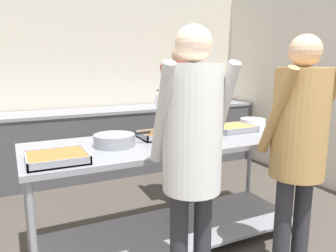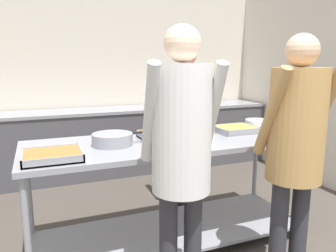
{
  "view_description": "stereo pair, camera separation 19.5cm",
  "coord_description": "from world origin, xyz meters",
  "px_view_note": "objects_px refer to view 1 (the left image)",
  "views": [
    {
      "loc": [
        -1.13,
        -0.95,
        1.56
      ],
      "look_at": [
        0.08,
        1.52,
        1.03
      ],
      "focal_mm": 35.0,
      "sensor_mm": 36.0,
      "label": 1
    },
    {
      "loc": [
        -0.95,
        -1.03,
        1.56
      ],
      "look_at": [
        0.08,
        1.52,
        1.03
      ],
      "focal_mm": 35.0,
      "sensor_mm": 36.0,
      "label": 2
    }
  ],
  "objects_px": {
    "serving_tray_roast": "(163,134)",
    "broccoli_bowl": "(200,129)",
    "water_bottle": "(158,98)",
    "plate_stack": "(253,122)",
    "serving_tray_greens": "(233,128)",
    "guest_serving_left": "(192,143)",
    "serving_tray_vegetables": "(57,158)",
    "guest_serving_right": "(299,136)",
    "sauce_pan": "(115,140)",
    "cook_behind_counter": "(181,107)"
  },
  "relations": [
    {
      "from": "serving_tray_roast",
      "to": "serving_tray_greens",
      "type": "relative_size",
      "value": 1.08
    },
    {
      "from": "cook_behind_counter",
      "to": "water_bottle",
      "type": "bearing_deg",
      "value": 75.4
    },
    {
      "from": "serving_tray_vegetables",
      "to": "serving_tray_greens",
      "type": "xyz_separation_m",
      "value": [
        1.62,
        0.29,
        -0.0
      ]
    },
    {
      "from": "serving_tray_greens",
      "to": "cook_behind_counter",
      "type": "relative_size",
      "value": 0.21
    },
    {
      "from": "serving_tray_roast",
      "to": "broccoli_bowl",
      "type": "bearing_deg",
      "value": -3.32
    },
    {
      "from": "cook_behind_counter",
      "to": "water_bottle",
      "type": "relative_size",
      "value": 7.36
    },
    {
      "from": "guest_serving_right",
      "to": "guest_serving_left",
      "type": "bearing_deg",
      "value": 174.78
    },
    {
      "from": "serving_tray_vegetables",
      "to": "sauce_pan",
      "type": "relative_size",
      "value": 0.84
    },
    {
      "from": "serving_tray_greens",
      "to": "guest_serving_right",
      "type": "xyz_separation_m",
      "value": [
        -0.14,
        -0.9,
        0.12
      ]
    },
    {
      "from": "sauce_pan",
      "to": "serving_tray_greens",
      "type": "distance_m",
      "value": 1.17
    },
    {
      "from": "serving_tray_vegetables",
      "to": "plate_stack",
      "type": "xyz_separation_m",
      "value": [
        1.97,
        0.43,
        0.01
      ]
    },
    {
      "from": "broccoli_bowl",
      "to": "guest_serving_right",
      "type": "height_order",
      "value": "guest_serving_right"
    },
    {
      "from": "guest_serving_right",
      "to": "water_bottle",
      "type": "distance_m",
      "value": 2.99
    },
    {
      "from": "sauce_pan",
      "to": "serving_tray_roast",
      "type": "distance_m",
      "value": 0.48
    },
    {
      "from": "cook_behind_counter",
      "to": "sauce_pan",
      "type": "bearing_deg",
      "value": -145.02
    },
    {
      "from": "serving_tray_roast",
      "to": "plate_stack",
      "type": "bearing_deg",
      "value": 4.74
    },
    {
      "from": "serving_tray_greens",
      "to": "guest_serving_right",
      "type": "bearing_deg",
      "value": -98.95
    },
    {
      "from": "guest_serving_left",
      "to": "serving_tray_vegetables",
      "type": "bearing_deg",
      "value": 142.05
    },
    {
      "from": "sauce_pan",
      "to": "water_bottle",
      "type": "distance_m",
      "value": 2.51
    },
    {
      "from": "serving_tray_vegetables",
      "to": "serving_tray_greens",
      "type": "relative_size",
      "value": 1.02
    },
    {
      "from": "sauce_pan",
      "to": "water_bottle",
      "type": "xyz_separation_m",
      "value": [
        1.32,
        2.13,
        0.06
      ]
    },
    {
      "from": "serving_tray_vegetables",
      "to": "sauce_pan",
      "type": "xyz_separation_m",
      "value": [
        0.46,
        0.23,
        0.03
      ]
    },
    {
      "from": "plate_stack",
      "to": "water_bottle",
      "type": "distance_m",
      "value": 1.95
    },
    {
      "from": "guest_serving_left",
      "to": "cook_behind_counter",
      "type": "relative_size",
      "value": 1.02
    },
    {
      "from": "sauce_pan",
      "to": "guest_serving_right",
      "type": "height_order",
      "value": "guest_serving_right"
    },
    {
      "from": "serving_tray_greens",
      "to": "plate_stack",
      "type": "distance_m",
      "value": 0.38
    },
    {
      "from": "serving_tray_greens",
      "to": "water_bottle",
      "type": "height_order",
      "value": "water_bottle"
    },
    {
      "from": "serving_tray_vegetables",
      "to": "guest_serving_left",
      "type": "bearing_deg",
      "value": -37.95
    },
    {
      "from": "serving_tray_greens",
      "to": "guest_serving_left",
      "type": "relative_size",
      "value": 0.21
    },
    {
      "from": "broccoli_bowl",
      "to": "cook_behind_counter",
      "type": "xyz_separation_m",
      "value": [
        0.11,
        0.56,
        0.13
      ]
    },
    {
      "from": "serving_tray_vegetables",
      "to": "guest_serving_right",
      "type": "distance_m",
      "value": 1.61
    },
    {
      "from": "serving_tray_vegetables",
      "to": "sauce_pan",
      "type": "distance_m",
      "value": 0.51
    },
    {
      "from": "water_bottle",
      "to": "plate_stack",
      "type": "bearing_deg",
      "value": -84.13
    },
    {
      "from": "sauce_pan",
      "to": "serving_tray_roast",
      "type": "height_order",
      "value": "sauce_pan"
    },
    {
      "from": "plate_stack",
      "to": "water_bottle",
      "type": "relative_size",
      "value": 1.1
    },
    {
      "from": "serving_tray_roast",
      "to": "cook_behind_counter",
      "type": "relative_size",
      "value": 0.23
    },
    {
      "from": "plate_stack",
      "to": "broccoli_bowl",
      "type": "bearing_deg",
      "value": -171.17
    },
    {
      "from": "serving_tray_greens",
      "to": "plate_stack",
      "type": "relative_size",
      "value": 1.42
    },
    {
      "from": "cook_behind_counter",
      "to": "guest_serving_left",
      "type": "bearing_deg",
      "value": -115.99
    },
    {
      "from": "serving_tray_vegetables",
      "to": "water_bottle",
      "type": "height_order",
      "value": "water_bottle"
    },
    {
      "from": "serving_tray_vegetables",
      "to": "broccoli_bowl",
      "type": "height_order",
      "value": "broccoli_bowl"
    },
    {
      "from": "serving_tray_vegetables",
      "to": "broccoli_bowl",
      "type": "relative_size",
      "value": 1.55
    },
    {
      "from": "serving_tray_roast",
      "to": "cook_behind_counter",
      "type": "height_order",
      "value": "cook_behind_counter"
    },
    {
      "from": "serving_tray_greens",
      "to": "water_bottle",
      "type": "relative_size",
      "value": 1.57
    },
    {
      "from": "guest_serving_right",
      "to": "water_bottle",
      "type": "bearing_deg",
      "value": 84.33
    },
    {
      "from": "sauce_pan",
      "to": "plate_stack",
      "type": "height_order",
      "value": "sauce_pan"
    },
    {
      "from": "plate_stack",
      "to": "guest_serving_left",
      "type": "relative_size",
      "value": 0.15
    },
    {
      "from": "sauce_pan",
      "to": "serving_tray_greens",
      "type": "relative_size",
      "value": 1.22
    },
    {
      "from": "serving_tray_roast",
      "to": "water_bottle",
      "type": "height_order",
      "value": "water_bottle"
    },
    {
      "from": "plate_stack",
      "to": "guest_serving_left",
      "type": "distance_m",
      "value": 1.61
    }
  ]
}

